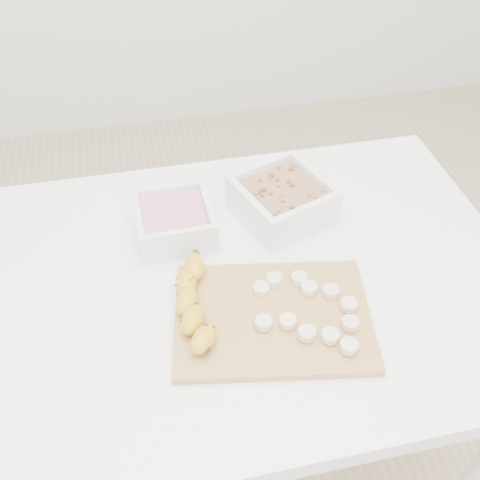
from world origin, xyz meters
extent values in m
plane|color=#C6AD89|center=(0.00, 0.00, 0.00)|extent=(3.50, 3.50, 0.00)
cube|color=white|center=(0.00, 0.00, 0.73)|extent=(1.00, 0.70, 0.04)
cylinder|color=white|center=(-0.44, 0.29, 0.35)|extent=(0.05, 0.05, 0.71)
cylinder|color=white|center=(0.44, 0.29, 0.35)|extent=(0.05, 0.05, 0.71)
cube|color=white|center=(-0.10, 0.13, 0.78)|extent=(0.15, 0.15, 0.07)
cube|color=#CF7D8E|center=(-0.10, 0.13, 0.79)|extent=(0.12, 0.12, 0.04)
cube|color=white|center=(0.11, 0.15, 0.79)|extent=(0.21, 0.21, 0.08)
cube|color=#8F6245|center=(0.11, 0.15, 0.79)|extent=(0.18, 0.18, 0.04)
cube|color=tan|center=(0.03, -0.11, 0.76)|extent=(0.36, 0.28, 0.01)
cylinder|color=beige|center=(0.02, -0.05, 0.77)|extent=(0.03, 0.03, 0.01)
cylinder|color=beige|center=(0.05, -0.04, 0.77)|extent=(0.03, 0.03, 0.01)
cylinder|color=beige|center=(0.09, -0.05, 0.77)|extent=(0.03, 0.03, 0.01)
cylinder|color=beige|center=(0.10, -0.07, 0.77)|extent=(0.03, 0.03, 0.01)
cylinder|color=beige|center=(0.13, -0.09, 0.77)|extent=(0.03, 0.03, 0.01)
cylinder|color=beige|center=(0.15, -0.12, 0.77)|extent=(0.03, 0.03, 0.01)
cylinder|color=beige|center=(0.14, -0.16, 0.77)|extent=(0.03, 0.03, 0.01)
cylinder|color=beige|center=(0.00, -0.13, 0.77)|extent=(0.03, 0.03, 0.01)
cylinder|color=beige|center=(0.04, -0.13, 0.77)|extent=(0.03, 0.03, 0.01)
cylinder|color=beige|center=(0.07, -0.16, 0.78)|extent=(0.03, 0.03, 0.01)
cylinder|color=beige|center=(0.10, -0.17, 0.78)|extent=(0.03, 0.03, 0.01)
cylinder|color=beige|center=(0.12, -0.20, 0.78)|extent=(0.03, 0.03, 0.01)
camera|label=1|loc=(-0.14, -0.62, 1.47)|focal=40.00mm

